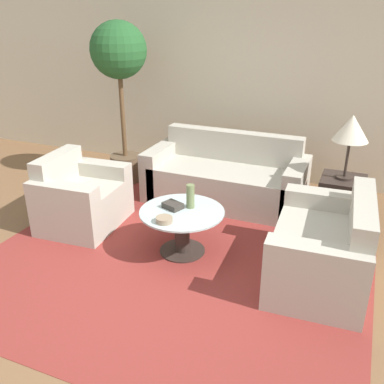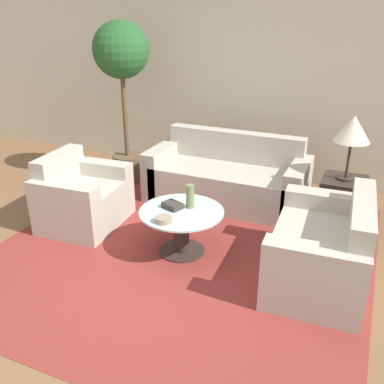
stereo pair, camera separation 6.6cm
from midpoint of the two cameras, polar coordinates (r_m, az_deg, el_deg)
name	(u,v)px [view 1 (the left image)]	position (r m, az deg, el deg)	size (l,w,h in m)	color
ground_plane	(144,284)	(3.89, -6.88, -12.12)	(14.00, 14.00, 0.00)	brown
wall_back	(246,83)	(6.02, 6.93, 14.24)	(10.00, 0.06, 2.60)	beige
rug	(182,251)	(4.33, -1.73, -7.88)	(3.59, 3.55, 0.01)	maroon
sofa_main	(226,179)	(5.33, 4.25, 1.78)	(1.94, 0.83, 0.83)	#B2AD9E
armchair	(79,200)	(4.90, -15.16, -1.02)	(0.82, 0.97, 0.80)	#B2AD9E
loveseat	(327,251)	(3.95, 17.08, -7.51)	(0.85, 1.31, 0.81)	#B2AD9E
coffee_table	(182,226)	(4.18, -1.78, -4.52)	(0.82, 0.82, 0.45)	#332823
side_table	(340,202)	(4.95, 18.81, -1.29)	(0.47, 0.47, 0.57)	#332823
table_lamp	(351,129)	(4.69, 20.12, 7.85)	(0.37, 0.37, 0.69)	#332823
potted_plant	(120,70)	(5.74, -9.96, 15.76)	(0.72, 0.72, 2.11)	brown
vase	(190,196)	(4.13, -0.67, -0.57)	(0.08, 0.08, 0.24)	#6B7A4C
bowl	(164,220)	(3.90, -4.21, -3.71)	(0.15, 0.15, 0.05)	gray
book_stack	(173,206)	(4.16, -3.04, -1.81)	(0.22, 0.19, 0.06)	#38332D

